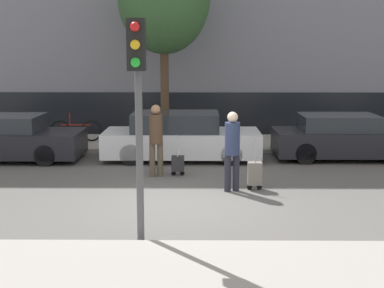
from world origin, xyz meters
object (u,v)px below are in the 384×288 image
Objects in this scene: parked_car_2 at (342,138)px; traffic_light at (138,86)px; trolley_right at (255,174)px; pedestrian_right at (232,146)px; parked_car_0 at (4,139)px; pedestrian_left at (156,136)px; trolley_left at (178,164)px; parked_car_1 at (180,137)px; parked_bicycle at (76,130)px.

traffic_light is (-5.19, -7.10, 1.99)m from parked_car_2.
pedestrian_right is at bearing -165.77° from trolley_right.
traffic_light reaches higher than parked_car_0.
pedestrian_left is (-5.29, -2.29, 0.43)m from parked_car_2.
trolley_right is at bearing -129.29° from parked_car_2.
pedestrian_left reaches higher than pedestrian_right.
pedestrian_right reaches higher than trolley_right.
trolley_left is (0.54, 0.09, -0.74)m from pedestrian_left.
trolley_right is at bearing -25.45° from parked_car_0.
parked_car_2 is 3.39× the size of trolley_right.
parked_car_2 is (4.76, 0.15, -0.03)m from parked_car_1.
traffic_light is 2.07× the size of parked_bicycle.
pedestrian_left reaches higher than trolley_left.
traffic_light is (-1.73, -3.38, 1.57)m from pedestrian_right.
parked_car_0 is 2.49× the size of parked_bicycle.
parked_car_1 is 2.24m from pedestrian_left.
trolley_left is 5.43m from traffic_light.
parked_car_1 is 2.56× the size of parked_bicycle.
pedestrian_right is (1.82, -1.43, -0.01)m from pedestrian_left.
pedestrian_left is 1.75× the size of trolley_left.
pedestrian_left is at bearing -55.81° from parked_bicycle.
parked_bicycle is (-3.17, 9.32, -2.12)m from traffic_light.
pedestrian_right is at bearing 62.96° from traffic_light.
trolley_right is 0.67× the size of parked_bicycle.
parked_bicycle is (1.51, 2.51, -0.13)m from parked_car_0.
parked_car_2 reaches higher than parked_bicycle.
parked_car_0 is 2.42× the size of pedestrian_right.
parked_car_0 is 8.50m from traffic_light.
parked_bicycle is at bearing 129.20° from trolley_left.
trolley_left is at bearing -64.03° from pedestrian_right.
parked_bicycle is at bearing 146.63° from parked_car_1.
parked_car_2 is at bearing 53.83° from traffic_light.
trolley_right is 4.74m from traffic_light.
traffic_light is (-0.44, -6.95, 1.96)m from parked_car_1.
pedestrian_left is 2.77m from trolley_right.
trolley_left is at bearing -89.78° from parked_car_1.
parked_car_2 is at bearing 24.91° from trolley_left.
parked_bicycle is at bearing 165.11° from parked_car_2.
trolley_right reaches higher than trolley_left.
parked_car_1 reaches higher than parked_bicycle.
parked_car_2 is 4.64m from trolley_right.
trolley_right is (2.36, -1.29, -0.67)m from pedestrian_left.
trolley_left is at bearing 142.77° from trolley_right.
parked_car_1 is 2.48× the size of pedestrian_left.
parked_car_0 is 9.87m from parked_car_2.
traffic_light is (-0.44, -4.90, 2.30)m from trolley_left.
trolley_left is 0.29× the size of traffic_light.
parked_car_2 reaches higher than trolley_left.
parked_car_2 is at bearing -14.89° from parked_bicycle.
parked_car_2 is 2.20× the size of pedestrian_left.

